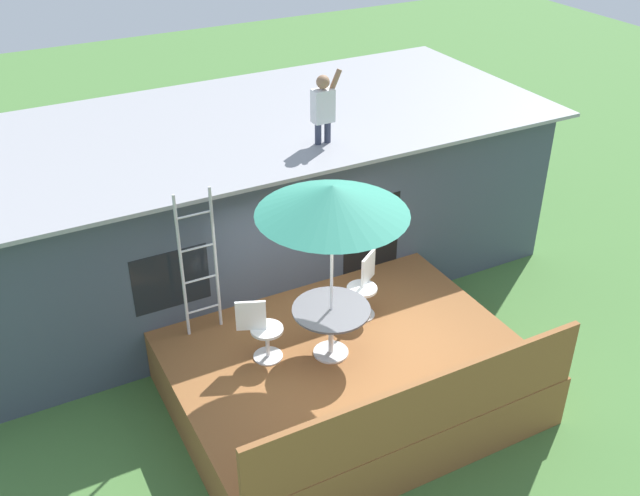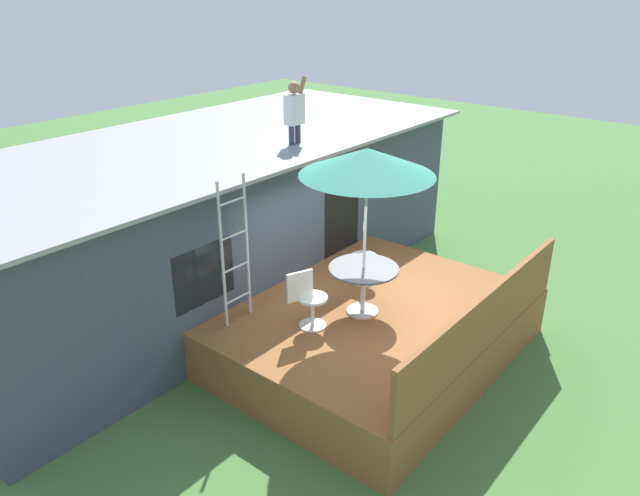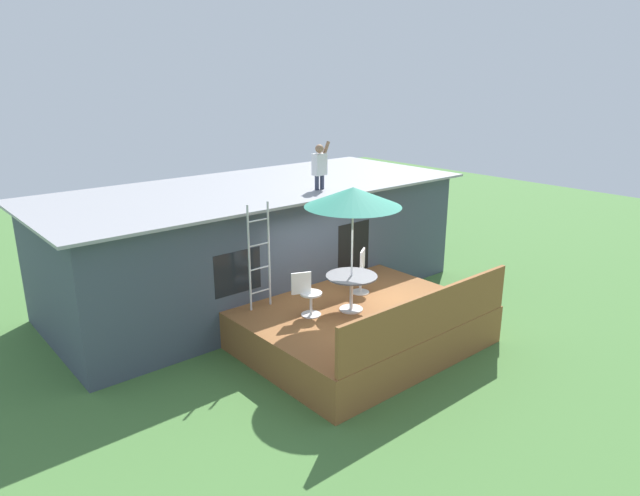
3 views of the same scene
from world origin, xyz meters
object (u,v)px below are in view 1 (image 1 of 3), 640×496
(patio_table, at_px, (331,318))
(patio_chair_left, at_px, (261,330))
(patio_umbrella, at_px, (332,200))
(patio_chair_right, at_px, (364,286))
(person_figure, at_px, (324,104))
(step_ladder, at_px, (199,264))

(patio_table, bearing_deg, patio_chair_left, 157.36)
(patio_table, distance_m, patio_chair_left, 0.94)
(patio_umbrella, relative_size, patio_chair_right, 2.76)
(person_figure, relative_size, patio_chair_left, 1.21)
(person_figure, bearing_deg, step_ladder, -158.35)
(step_ladder, xyz_separation_m, person_figure, (2.41, 0.96, 1.53))
(patio_table, distance_m, patio_umbrella, 1.76)
(person_figure, bearing_deg, patio_umbrella, -115.56)
(person_figure, bearing_deg, patio_chair_right, -97.32)
(person_figure, distance_m, patio_chair_right, 2.74)
(step_ladder, height_order, patio_chair_right, step_ladder)
(patio_umbrella, bearing_deg, person_figure, 64.44)
(patio_table, bearing_deg, patio_chair_right, 34.94)
(patio_chair_left, bearing_deg, step_ladder, 139.05)
(patio_table, relative_size, person_figure, 0.94)
(step_ladder, xyz_separation_m, patio_chair_left, (0.47, -0.95, -0.64))
(patio_table, height_order, patio_umbrella, patio_umbrella)
(patio_umbrella, height_order, patio_chair_left, patio_umbrella)
(step_ladder, height_order, person_figure, person_figure)
(step_ladder, xyz_separation_m, patio_chair_right, (2.20, -0.70, -0.64))
(step_ladder, distance_m, patio_chair_right, 2.39)
(patio_umbrella, relative_size, person_figure, 2.29)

